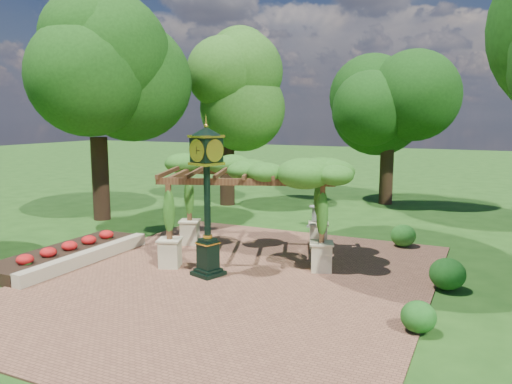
% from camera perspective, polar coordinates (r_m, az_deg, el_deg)
% --- Properties ---
extents(ground, '(120.00, 120.00, 0.00)m').
position_cam_1_polar(ground, '(12.75, -4.92, -11.38)').
color(ground, '#1E4714').
rests_on(ground, ground).
extents(brick_plaza, '(10.00, 12.00, 0.04)m').
position_cam_1_polar(brick_plaza, '(13.56, -2.76, -10.02)').
color(brick_plaza, brown).
rests_on(brick_plaza, ground).
extents(border_wall, '(0.35, 5.00, 0.40)m').
position_cam_1_polar(border_wall, '(15.76, -18.70, -7.12)').
color(border_wall, '#C6B793').
rests_on(border_wall, ground).
extents(flower_bed, '(1.50, 5.00, 0.36)m').
position_cam_1_polar(flower_bed, '(16.39, -20.98, -6.71)').
color(flower_bed, red).
rests_on(flower_bed, ground).
extents(pedestal_clock, '(1.03, 1.03, 4.13)m').
position_cam_1_polar(pedestal_clock, '(13.40, -5.64, 0.53)').
color(pedestal_clock, black).
rests_on(pedestal_clock, brick_plaza).
extents(pergola, '(5.81, 4.68, 3.17)m').
position_cam_1_polar(pergola, '(15.19, -0.78, 2.04)').
color(pergola, beige).
rests_on(pergola, brick_plaza).
extents(sundial, '(0.53, 0.53, 0.85)m').
position_cam_1_polar(sundial, '(19.91, 6.74, -2.95)').
color(sundial, gray).
rests_on(sundial, ground).
extents(shrub_front, '(0.88, 0.88, 0.64)m').
position_cam_1_polar(shrub_front, '(10.87, 18.07, -13.40)').
color(shrub_front, '#1C5518').
rests_on(shrub_front, brick_plaza).
extents(shrub_mid, '(1.13, 1.13, 0.80)m').
position_cam_1_polar(shrub_mid, '(13.56, 21.04, -8.73)').
color(shrub_mid, '#164814').
rests_on(shrub_mid, brick_plaza).
extents(shrub_back, '(1.07, 1.07, 0.74)m').
position_cam_1_polar(shrub_back, '(17.43, 16.47, -4.80)').
color(shrub_back, '#24681E').
rests_on(shrub_back, brick_plaza).
extents(tree_west_near, '(4.49, 4.49, 9.02)m').
position_cam_1_polar(tree_west_near, '(21.96, -17.88, 13.03)').
color(tree_west_near, '#321E14').
rests_on(tree_west_near, ground).
extents(tree_west_far, '(3.78, 3.78, 8.71)m').
position_cam_1_polar(tree_west_far, '(24.55, -3.41, 12.35)').
color(tree_west_far, black).
rests_on(tree_west_far, ground).
extents(tree_north, '(4.49, 4.49, 7.30)m').
position_cam_1_polar(tree_north, '(25.54, 14.98, 9.85)').
color(tree_north, '#352215').
rests_on(tree_north, ground).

